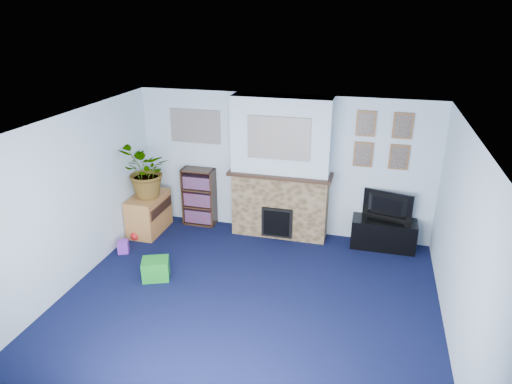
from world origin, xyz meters
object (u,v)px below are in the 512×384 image
(bookshelf, at_px, (199,198))
(sideboard, at_px, (149,213))
(tv_stand, at_px, (383,235))
(television, at_px, (386,207))

(bookshelf, bearing_deg, sideboard, -145.87)
(tv_stand, bearing_deg, television, 90.00)
(tv_stand, distance_m, bookshelf, 3.24)
(television, distance_m, bookshelf, 3.24)
(tv_stand, relative_size, bookshelf, 0.98)
(tv_stand, bearing_deg, bookshelf, 178.64)
(tv_stand, xyz_separation_m, television, (0.00, 0.02, 0.49))
(tv_stand, xyz_separation_m, sideboard, (-3.98, -0.43, 0.12))
(tv_stand, xyz_separation_m, bookshelf, (-3.23, 0.08, 0.28))
(television, relative_size, sideboard, 0.93)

